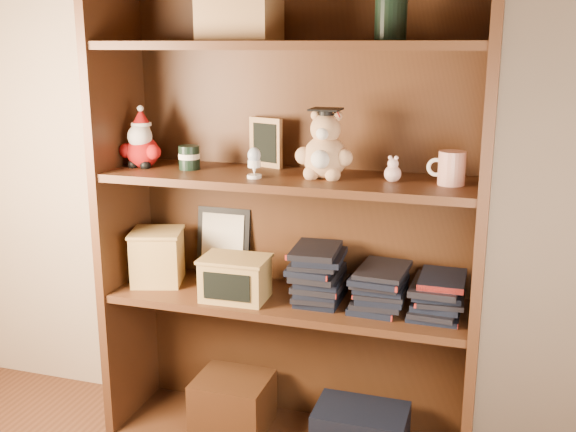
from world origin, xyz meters
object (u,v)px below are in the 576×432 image
(bookcase, at_px, (292,225))
(grad_teddy_bear, at_px, (325,151))
(treats_box, at_px, (157,256))
(teacher_mug, at_px, (451,168))

(bookcase, xyz_separation_m, grad_teddy_bear, (0.12, -0.06, 0.25))
(bookcase, distance_m, treats_box, 0.48)
(grad_teddy_bear, height_order, treats_box, grad_teddy_bear)
(grad_teddy_bear, xyz_separation_m, treats_box, (-0.58, 0.01, -0.39))
(bookcase, bearing_deg, treats_box, -173.66)
(bookcase, xyz_separation_m, treats_box, (-0.46, -0.05, -0.14))
(bookcase, distance_m, grad_teddy_bear, 0.29)
(grad_teddy_bear, relative_size, treats_box, 1.02)
(teacher_mug, height_order, treats_box, teacher_mug)
(grad_teddy_bear, relative_size, teacher_mug, 1.95)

